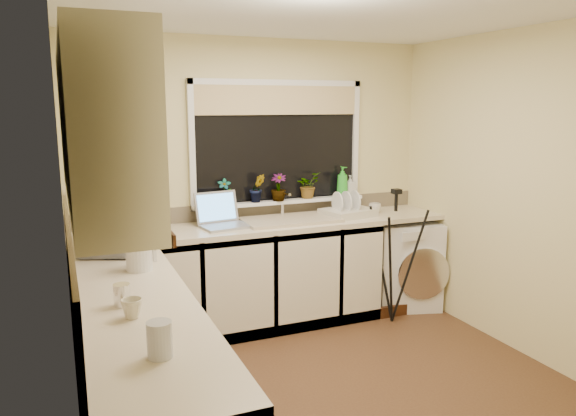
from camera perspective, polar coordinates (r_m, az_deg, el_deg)
The scene contains 34 objects.
floor at distance 3.95m, azimuth 4.54°, elevation -17.95°, with size 3.20×3.20×0.00m, color brown.
ceiling at distance 3.51m, azimuth 5.16°, elevation 19.80°, with size 3.20×3.20×0.00m, color white.
wall_back at distance 4.89m, azimuth -3.30°, elevation 2.85°, with size 3.20×3.20×0.00m, color beige.
wall_front at distance 2.35m, azimuth 22.08°, elevation -6.63°, with size 3.20×3.20×0.00m, color beige.
wall_left at distance 3.14m, azimuth -22.03°, elevation -2.34°, with size 3.00×3.00×0.00m, color beige.
wall_right at distance 4.49m, azimuth 23.27°, elevation 1.28°, with size 3.00×3.00×0.00m, color beige.
base_cabinet_back at distance 4.69m, azimuth -5.74°, elevation -7.50°, with size 2.55×0.60×0.86m, color silver.
base_cabinet_left at distance 3.15m, azimuth -15.16°, elevation -17.35°, with size 0.54×2.40×0.86m, color silver.
worktop_back at distance 4.68m, azimuth -2.03°, elevation -1.81°, with size 3.20×0.60×0.04m, color beige.
worktop_left at distance 2.97m, azimuth -15.59°, elevation -9.65°, with size 0.60×2.40×0.04m, color beige.
upper_cabinet at distance 2.63m, azimuth -19.23°, elevation 8.10°, with size 0.28×1.90×0.70m, color silver.
splashback_left at distance 2.88m, azimuth -21.55°, elevation -5.53°, with size 0.02×2.40×0.45m, color beige.
splashback_back at distance 4.92m, azimuth -3.22°, elevation -0.11°, with size 3.20×0.02×0.14m, color beige.
window_glass at distance 4.92m, azimuth -1.06°, elevation 6.71°, with size 1.50×0.02×1.00m, color black.
window_blind at distance 4.88m, azimuth -0.97°, elevation 11.09°, with size 1.50×0.02×0.25m, color tan.
windowsill at distance 4.93m, azimuth -0.81°, elevation 0.68°, with size 1.60×0.14×0.03m, color white.
sink at distance 4.74m, azimuth 0.23°, elevation -1.21°, with size 0.82×0.46×0.03m, color tan.
faucet at distance 4.88m, azimuth -0.59°, elevation 0.42°, with size 0.03×0.03×0.24m, color silver.
washing_machine at distance 5.37m, azimuth 11.96°, elevation -5.59°, with size 0.57×0.56×0.81m, color white.
laptop at distance 4.58m, azimuth -6.92°, elevation -0.96°, with size 0.42×0.40×0.27m.
kettle at distance 3.46m, azimuth -15.16°, elevation -4.57°, with size 0.16×0.16×0.21m, color silver.
dish_rack at distance 4.98m, azimuth 6.23°, elevation -0.47°, with size 0.44×0.33×0.07m, color beige.
tripod at distance 4.88m, azimuth 10.91°, elevation -4.95°, with size 0.59×0.59×1.18m, color black, non-canonical shape.
glass_jug at distance 2.30m, azimuth -13.14°, elevation -13.11°, with size 0.10×0.10×0.15m, color #B5B7C0.
steel_jar at distance 2.90m, azimuth -16.80°, elevation -8.61°, with size 0.08×0.08×0.11m, color silver.
microwave at distance 3.97m, azimuth -17.43°, elevation -2.00°, with size 0.55×0.37×0.31m, color white.
plant_a at distance 4.72m, azimuth -6.58°, elevation 1.72°, with size 0.12×0.08×0.22m, color #999999.
plant_b at distance 4.79m, azimuth -3.19°, elevation 2.06°, with size 0.14×0.11×0.25m, color #999999.
plant_c at distance 4.86m, azimuth -1.00°, elevation 2.15°, with size 0.13×0.13×0.24m, color #999999.
plant_d at distance 5.00m, azimuth 2.07°, elevation 2.38°, with size 0.21×0.18×0.24m, color #999999.
soap_bottle_green at distance 5.14m, azimuth 5.64°, elevation 2.77°, with size 0.11×0.11×0.27m, color green.
soap_bottle_clear at distance 5.21m, azimuth 6.43°, elevation 2.37°, with size 0.08×0.09×0.19m, color #999999.
cup_back at distance 5.16m, azimuth 8.96°, elevation -0.01°, with size 0.11×0.11×0.09m, color beige.
cup_left at distance 2.73m, azimuth -15.83°, elevation -9.95°, with size 0.10×0.10×0.09m, color beige.
Camera 1 is at (-1.61, -3.07, 1.89)m, focal length 34.40 mm.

